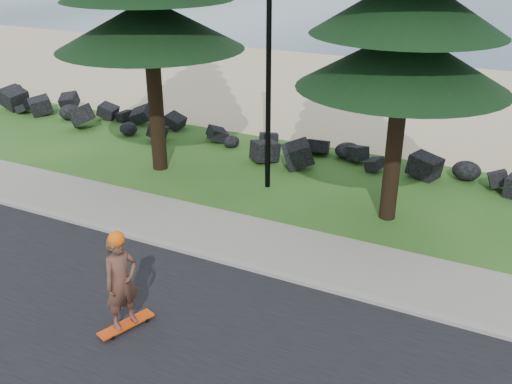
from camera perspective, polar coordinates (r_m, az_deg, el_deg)
ground at (r=13.50m, az=-4.67°, el=-4.36°), size 160.00×160.00×0.00m
road at (r=10.57m, az=-17.62°, el=-14.72°), size 160.00×7.00×0.02m
kerb at (r=12.82m, az=-6.74°, el=-5.88°), size 160.00×0.20×0.10m
sidewalk at (r=13.63m, az=-4.25°, el=-3.85°), size 160.00×2.00×0.08m
beach_sand at (r=26.17m, az=11.95°, el=9.58°), size 160.00×15.00×0.01m
ocean at (r=61.73m, az=21.40°, el=16.85°), size 160.00×58.00×0.01m
seawall_boulders at (r=18.07m, az=4.42°, el=3.33°), size 60.00×2.40×1.10m
lamp_post at (r=14.85m, az=1.30°, el=15.32°), size 0.25×0.14×8.14m
skateboarder at (r=10.23m, az=-13.31°, el=-8.79°), size 0.61×1.08×1.97m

